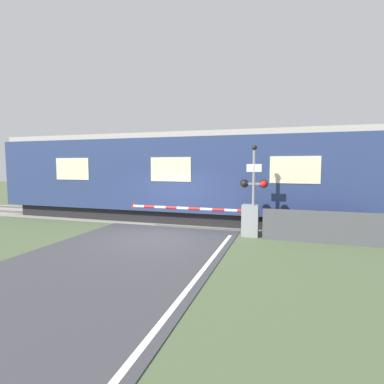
% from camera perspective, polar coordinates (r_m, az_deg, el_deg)
% --- Properties ---
extents(ground_plane, '(80.00, 80.00, 0.00)m').
position_cam_1_polar(ground_plane, '(11.16, -7.01, -8.52)').
color(ground_plane, '#475638').
extents(track_bed, '(36.00, 3.20, 0.13)m').
position_cam_1_polar(track_bed, '(14.28, -1.32, -5.38)').
color(track_bed, gray).
rests_on(track_bed, ground_plane).
extents(train, '(18.23, 2.78, 4.06)m').
position_cam_1_polar(train, '(14.11, -2.05, 2.89)').
color(train, black).
rests_on(train, ground_plane).
extents(crossing_barrier, '(5.19, 0.44, 1.17)m').
position_cam_1_polar(crossing_barrier, '(11.35, 9.09, -4.99)').
color(crossing_barrier, gray).
rests_on(crossing_barrier, ground_plane).
extents(signal_post, '(0.99, 0.26, 3.35)m').
position_cam_1_polar(signal_post, '(11.05, 11.69, 1.28)').
color(signal_post, gray).
rests_on(signal_post, ground_plane).
extents(roadside_fence, '(4.04, 0.06, 1.10)m').
position_cam_1_polar(roadside_fence, '(11.00, 23.93, -6.19)').
color(roadside_fence, '#4C4C51').
rests_on(roadside_fence, ground_plane).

